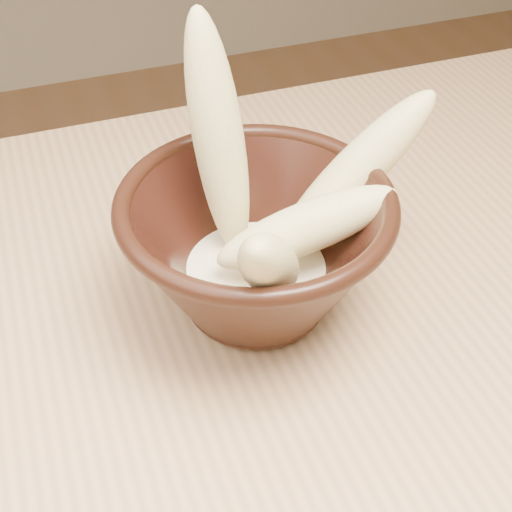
# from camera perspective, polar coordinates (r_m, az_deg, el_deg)

# --- Properties ---
(table) EXTENTS (1.20, 0.80, 0.75)m
(table) POSITION_cam_1_polar(r_m,az_deg,el_deg) (0.66, 8.57, -10.22)
(table) COLOR tan
(table) RESTS_ON ground
(bowl) EXTENTS (0.21, 0.21, 0.12)m
(bowl) POSITION_cam_1_polar(r_m,az_deg,el_deg) (0.56, 0.00, 0.77)
(bowl) COLOR black
(bowl) RESTS_ON table
(milk_puddle) EXTENTS (0.12, 0.12, 0.02)m
(milk_puddle) POSITION_cam_1_polar(r_m,az_deg,el_deg) (0.58, 0.00, -1.40)
(milk_puddle) COLOR beige
(milk_puddle) RESTS_ON bowl
(banana_upright) EXTENTS (0.06, 0.09, 0.20)m
(banana_upright) POSITION_cam_1_polar(r_m,az_deg,el_deg) (0.55, -3.03, 9.38)
(banana_upright) COLOR tan
(banana_upright) RESTS_ON bowl
(banana_right) EXTENTS (0.16, 0.05, 0.15)m
(banana_right) POSITION_cam_1_polar(r_m,az_deg,el_deg) (0.58, 7.81, 6.52)
(banana_right) COLOR tan
(banana_right) RESTS_ON bowl
(banana_across) EXTENTS (0.16, 0.06, 0.09)m
(banana_across) POSITION_cam_1_polar(r_m,az_deg,el_deg) (0.54, 4.03, 2.27)
(banana_across) COLOR tan
(banana_across) RESTS_ON bowl
(banana_front) EXTENTS (0.10, 0.13, 0.14)m
(banana_front) POSITION_cam_1_polar(r_m,az_deg,el_deg) (0.49, 1.12, -0.78)
(banana_front) COLOR tan
(banana_front) RESTS_ON bowl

